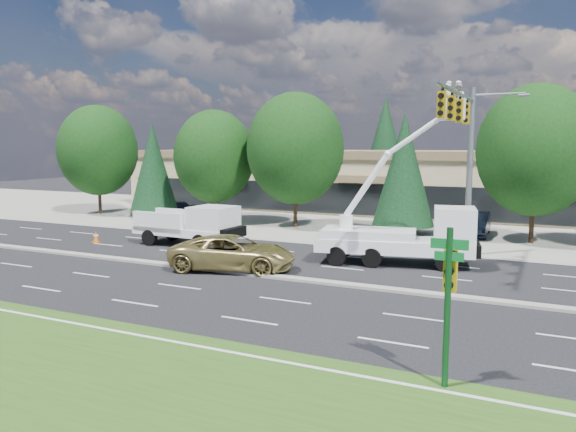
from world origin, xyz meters
The scene contains 23 objects.
ground centered at (0.00, 0.00, 0.00)m, with size 140.00×140.00×0.00m, color black.
concrete_apron centered at (0.00, 20.00, 0.01)m, with size 140.00×22.00×0.01m, color gray.
road_median centered at (0.00, 0.00, 0.06)m, with size 120.00×0.55×0.12m, color gray.
strip_mall centered at (0.00, 29.97, 2.83)m, with size 50.40×15.40×5.50m.
tree_front_a centered at (-22.00, 15.00, 5.55)m, with size 6.84×6.84×9.49m.
tree_front_b centered at (-16.00, 15.00, 4.17)m, with size 3.94×3.94×7.77m.
tree_front_c centered at (-10.00, 15.00, 5.12)m, with size 6.31×6.31×8.76m.
tree_front_d centered at (-3.00, 15.00, 5.75)m, with size 7.08×7.08×9.82m.
tree_front_e centered at (5.00, 15.00, 4.36)m, with size 4.12×4.12×8.13m.
tree_front_f centered at (13.00, 15.00, 5.68)m, with size 6.99×6.99×9.70m.
tree_back_a centered at (-18.00, 42.00, 5.65)m, with size 5.34×5.34×10.52m.
tree_back_b centered at (-4.00, 42.00, 6.18)m, with size 5.85×5.85×11.53m.
tree_back_c centered at (10.00, 42.00, 4.30)m, with size 4.07×4.07×8.02m.
signal_mast centered at (10.03, 7.04, 6.06)m, with size 2.76×10.16×9.00m.
street_sign_pole centered at (12.00, -8.40, 2.44)m, with size 0.90×0.44×4.00m.
utility_pickup centered at (-5.18, 5.13, 1.01)m, with size 6.48×2.74×2.45m.
bucket_truck centered at (7.79, 5.40, 1.93)m, with size 8.14×3.80×9.01m.
traffic_cone_a centered at (-11.38, 3.64, 0.34)m, with size 0.40×0.40×0.70m.
traffic_cone_b centered at (-2.97, 4.05, 0.34)m, with size 0.40×0.40×0.70m.
traffic_cone_c centered at (1.68, 3.49, 0.34)m, with size 0.40×0.40×0.70m.
minivan centered at (0.37, 0.60, 0.83)m, with size 2.77×6.01×1.67m, color #9E8C4C.
parked_car_west centered at (-14.92, 16.18, 0.66)m, with size 1.57×3.89×1.33m, color black.
parked_car_east centered at (9.49, 16.50, 0.80)m, with size 1.70×4.88×1.61m, color black.
Camera 1 is at (14.24, -22.18, 5.95)m, focal length 35.00 mm.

